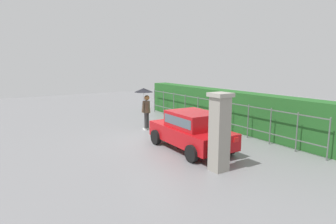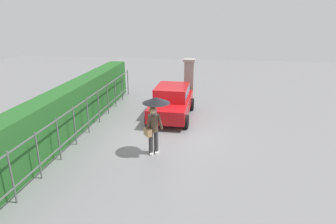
# 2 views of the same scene
# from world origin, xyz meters

# --- Properties ---
(ground_plane) EXTENTS (40.00, 40.00, 0.00)m
(ground_plane) POSITION_xyz_m (0.00, 0.00, 0.00)
(ground_plane) COLOR slate
(car) EXTENTS (3.78, 1.94, 1.48)m
(car) POSITION_xyz_m (2.04, 0.19, 0.80)
(car) COLOR #B71116
(car) RESTS_ON ground
(pedestrian) EXTENTS (0.93, 0.93, 2.07)m
(pedestrian) POSITION_xyz_m (-1.82, 0.26, 1.50)
(pedestrian) COLOR #333333
(pedestrian) RESTS_ON ground
(gate_pillar) EXTENTS (0.60, 0.60, 2.42)m
(gate_pillar) POSITION_xyz_m (4.25, -0.42, 1.24)
(gate_pillar) COLOR gray
(gate_pillar) RESTS_ON ground
(fence_section) EXTENTS (11.83, 0.05, 1.50)m
(fence_section) POSITION_xyz_m (-0.33, 3.32, 0.83)
(fence_section) COLOR #59605B
(fence_section) RESTS_ON ground
(hedge_row) EXTENTS (12.78, 0.90, 1.90)m
(hedge_row) POSITION_xyz_m (-0.33, 4.06, 0.95)
(hedge_row) COLOR #235B23
(hedge_row) RESTS_ON ground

